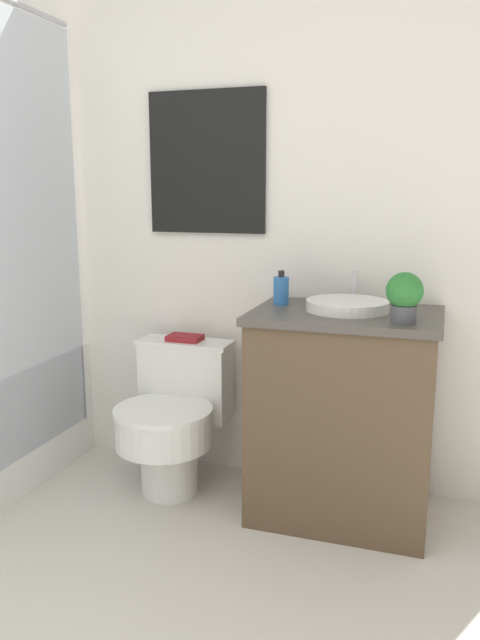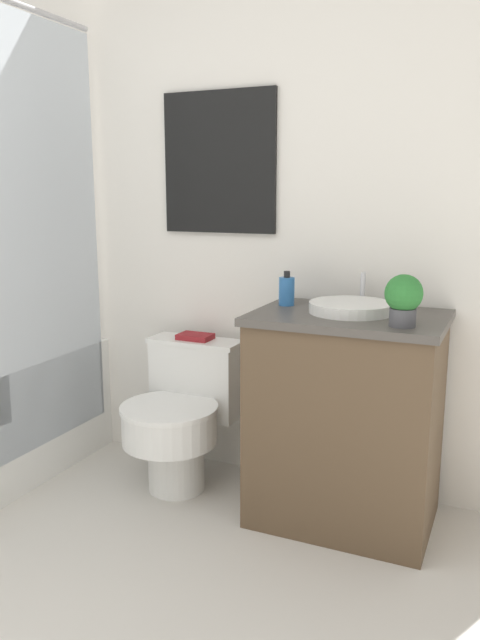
# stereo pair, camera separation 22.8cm
# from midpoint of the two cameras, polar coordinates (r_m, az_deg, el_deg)

# --- Properties ---
(wall_back) EXTENTS (3.32, 0.07, 2.50)m
(wall_back) POSITION_cam_midpoint_polar(r_m,az_deg,el_deg) (2.84, -1.92, 11.47)
(wall_back) COLOR white
(wall_back) RESTS_ON ground_plane
(toilet) EXTENTS (0.42, 0.52, 0.62)m
(toilet) POSITION_cam_midpoint_polar(r_m,az_deg,el_deg) (2.71, -3.02, -8.71)
(toilet) COLOR white
(toilet) RESTS_ON ground_plane
(vanity) EXTENTS (0.70, 0.50, 0.82)m
(vanity) POSITION_cam_midpoint_polar(r_m,az_deg,el_deg) (2.46, 12.29, -8.85)
(vanity) COLOR brown
(vanity) RESTS_ON ground_plane
(sink) EXTENTS (0.31, 0.35, 0.13)m
(sink) POSITION_cam_midpoint_polar(r_m,az_deg,el_deg) (2.37, 12.85, 1.12)
(sink) COLOR white
(sink) RESTS_ON vanity
(soap_bottle) EXTENTS (0.06, 0.06, 0.14)m
(soap_bottle) POSITION_cam_midpoint_polar(r_m,az_deg,el_deg) (2.47, 6.93, 2.65)
(soap_bottle) COLOR #2D6BB2
(soap_bottle) RESTS_ON vanity
(potted_plant) EXTENTS (0.13, 0.13, 0.18)m
(potted_plant) POSITION_cam_midpoint_polar(r_m,az_deg,el_deg) (2.16, 17.69, 1.91)
(potted_plant) COLOR #4C4C51
(potted_plant) RESTS_ON vanity
(book_on_tank) EXTENTS (0.15, 0.10, 0.02)m
(book_on_tank) POSITION_cam_midpoint_polar(r_m,az_deg,el_deg) (2.74, -1.75, -1.56)
(book_on_tank) COLOR maroon
(book_on_tank) RESTS_ON toilet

